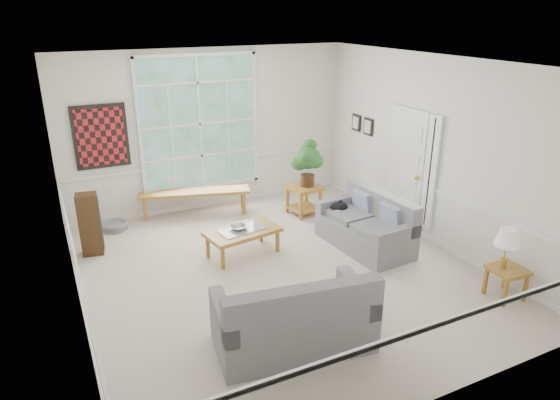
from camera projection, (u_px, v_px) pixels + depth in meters
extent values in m
cube|color=#BEB1A3|center=(280.00, 272.00, 7.39)|extent=(5.50, 6.00, 0.01)
cube|color=white|center=(280.00, 63.00, 6.30)|extent=(5.50, 6.00, 0.02)
cube|color=silver|center=(210.00, 130.00, 9.36)|extent=(5.50, 0.02, 3.00)
cube|color=silver|center=(432.00, 273.00, 4.33)|extent=(5.50, 0.02, 3.00)
cube|color=silver|center=(65.00, 209.00, 5.72)|extent=(0.02, 6.00, 3.00)
cube|color=silver|center=(434.00, 152.00, 7.97)|extent=(0.02, 6.00, 3.00)
cube|color=white|center=(200.00, 124.00, 9.19)|extent=(2.30, 0.08, 2.40)
cube|color=white|center=(405.00, 169.00, 8.62)|extent=(0.08, 0.90, 2.10)
cube|color=white|center=(431.00, 173.00, 8.06)|extent=(0.08, 0.26, 1.90)
cube|color=maroon|center=(101.00, 137.00, 8.48)|extent=(0.90, 0.06, 1.10)
cube|color=black|center=(368.00, 127.00, 9.41)|extent=(0.04, 0.26, 0.32)
cube|color=black|center=(356.00, 123.00, 9.74)|extent=(0.04, 0.26, 0.32)
cube|color=slate|center=(365.00, 222.00, 8.00)|extent=(0.95, 1.68, 0.88)
cube|color=slate|center=(293.00, 309.00, 5.63)|extent=(1.88, 1.16, 0.95)
cube|color=olive|center=(243.00, 242.00, 7.83)|extent=(1.22, 0.80, 0.42)
imported|color=#929297|center=(239.00, 227.00, 7.75)|extent=(0.37, 0.37, 0.08)
cube|color=olive|center=(195.00, 203.00, 9.33)|extent=(2.06, 0.95, 0.47)
cube|color=olive|center=(304.00, 200.00, 9.36)|extent=(0.62, 0.62, 0.56)
cube|color=olive|center=(505.00, 283.00, 6.66)|extent=(0.47, 0.47, 0.44)
cylinder|color=slate|center=(115.00, 226.00, 8.77)|extent=(0.52, 0.52, 0.14)
cube|color=#362211|center=(90.00, 224.00, 7.75)|extent=(0.35, 0.29, 1.01)
ellipsoid|color=black|center=(339.00, 207.00, 8.39)|extent=(0.37, 0.31, 0.15)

